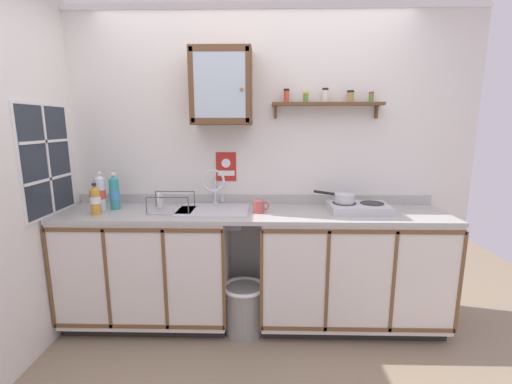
# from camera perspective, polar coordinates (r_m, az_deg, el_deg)

# --- Properties ---
(floor) EXTENTS (6.03, 6.03, 0.00)m
(floor) POSITION_cam_1_polar(r_m,az_deg,el_deg) (2.74, -0.73, -25.28)
(floor) COLOR gray
(floor) RESTS_ON ground
(back_wall) EXTENTS (3.63, 0.07, 2.57)m
(back_wall) POSITION_cam_1_polar(r_m,az_deg,el_deg) (2.94, -0.29, 4.73)
(back_wall) COLOR silver
(back_wall) RESTS_ON ground
(lower_cabinet_run) EXTENTS (1.31, 0.57, 0.92)m
(lower_cabinet_run) POSITION_cam_1_polar(r_m,az_deg,el_deg) (3.01, -17.24, -12.02)
(lower_cabinet_run) COLOR black
(lower_cabinet_run) RESTS_ON ground
(lower_cabinet_run_right) EXTENTS (1.45, 0.57, 0.92)m
(lower_cabinet_run_right) POSITION_cam_1_polar(r_m,az_deg,el_deg) (2.95, 15.30, -12.42)
(lower_cabinet_run_right) COLOR black
(lower_cabinet_run_right) RESTS_ON ground
(countertop) EXTENTS (2.99, 0.59, 0.03)m
(countertop) POSITION_cam_1_polar(r_m,az_deg,el_deg) (2.70, -0.47, -3.53)
(countertop) COLOR #B2B2AD
(countertop) RESTS_ON lower_cabinet_run
(backsplash) EXTENTS (2.99, 0.02, 0.08)m
(backsplash) POSITION_cam_1_polar(r_m,az_deg,el_deg) (2.95, -0.31, -1.17)
(backsplash) COLOR #B2B2AD
(backsplash) RESTS_ON countertop
(sink) EXTENTS (0.55, 0.47, 0.42)m
(sink) POSITION_cam_1_polar(r_m,az_deg,el_deg) (2.77, -6.97, -3.18)
(sink) COLOR silver
(sink) RESTS_ON countertop
(hot_plate_stove) EXTENTS (0.45, 0.30, 0.07)m
(hot_plate_stove) POSITION_cam_1_polar(r_m,az_deg,el_deg) (2.80, 16.57, -2.49)
(hot_plate_stove) COLOR silver
(hot_plate_stove) RESTS_ON countertop
(saucepan) EXTENTS (0.30, 0.26, 0.07)m
(saucepan) POSITION_cam_1_polar(r_m,az_deg,el_deg) (2.79, 14.22, -0.92)
(saucepan) COLOR silver
(saucepan) RESTS_ON hot_plate_stove
(bottle_detergent_teal_0) EXTENTS (0.08, 0.08, 0.30)m
(bottle_detergent_teal_0) POSITION_cam_1_polar(r_m,az_deg,el_deg) (2.97, -22.31, -0.11)
(bottle_detergent_teal_0) COLOR teal
(bottle_detergent_teal_0) RESTS_ON countertop
(bottle_juice_amber_1) EXTENTS (0.08, 0.08, 0.24)m
(bottle_juice_amber_1) POSITION_cam_1_polar(r_m,az_deg,el_deg) (2.86, -24.97, -1.20)
(bottle_juice_amber_1) COLOR gold
(bottle_juice_amber_1) RESTS_ON countertop
(bottle_water_clear_2) EXTENTS (0.08, 0.08, 0.31)m
(bottle_water_clear_2) POSITION_cam_1_polar(r_m,az_deg,el_deg) (2.98, -24.30, -0.09)
(bottle_water_clear_2) COLOR silver
(bottle_water_clear_2) RESTS_ON countertop
(dish_rack) EXTENTS (0.34, 0.25, 0.15)m
(dish_rack) POSITION_cam_1_polar(r_m,az_deg,el_deg) (2.79, -13.92, -2.67)
(dish_rack) COLOR #B2B2B7
(dish_rack) RESTS_ON countertop
(mug) EXTENTS (0.12, 0.08, 0.10)m
(mug) POSITION_cam_1_polar(r_m,az_deg,el_deg) (2.65, 0.53, -2.41)
(mug) COLOR #B24C47
(mug) RESTS_ON countertop
(wall_cabinet) EXTENTS (0.46, 0.29, 0.57)m
(wall_cabinet) POSITION_cam_1_polar(r_m,az_deg,el_deg) (2.79, -5.67, 16.83)
(wall_cabinet) COLOR brown
(spice_shelf) EXTENTS (0.87, 0.14, 0.23)m
(spice_shelf) POSITION_cam_1_polar(r_m,az_deg,el_deg) (2.88, 11.64, 14.28)
(spice_shelf) COLOR brown
(warning_sign) EXTENTS (0.17, 0.01, 0.24)m
(warning_sign) POSITION_cam_1_polar(r_m,az_deg,el_deg) (2.93, -4.96, 4.14)
(warning_sign) COLOR #B2261E
(window) EXTENTS (0.03, 0.61, 0.82)m
(window) POSITION_cam_1_polar(r_m,az_deg,el_deg) (2.96, -31.29, 4.48)
(window) COLOR #262D38
(trash_bin) EXTENTS (0.34, 0.34, 0.40)m
(trash_bin) POSITION_cam_1_polar(r_m,az_deg,el_deg) (2.87, -1.99, -18.48)
(trash_bin) COLOR gray
(trash_bin) RESTS_ON ground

